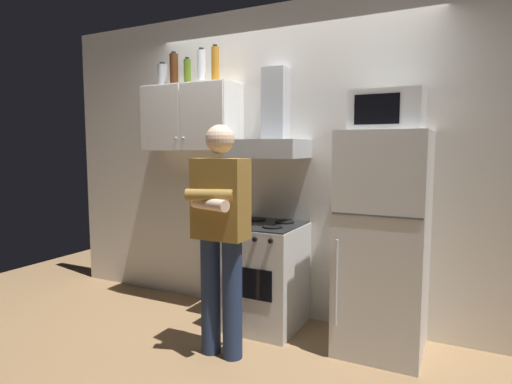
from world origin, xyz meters
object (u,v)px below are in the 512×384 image
at_px(upper_cabinet, 191,118).
at_px(stove_oven, 264,275).
at_px(range_hood, 271,134).
at_px(bottle_canister_steel, 163,76).
at_px(refrigerator, 383,243).
at_px(bottle_rum_dark, 174,70).
at_px(person_standing, 220,232).
at_px(bottle_olive_oil, 187,72).
at_px(bottle_liquor_amber, 215,65).
at_px(microwave, 387,111).
at_px(bottle_vodka_clear, 202,67).

height_order(upper_cabinet, stove_oven, upper_cabinet).
distance_m(range_hood, bottle_canister_steel, 1.26).
relative_size(refrigerator, bottle_rum_dark, 5.18).
xyz_separation_m(upper_cabinet, person_standing, (0.75, -0.73, -0.85)).
distance_m(refrigerator, bottle_rum_dark, 2.39).
bearing_deg(bottle_olive_oil, bottle_liquor_amber, -4.69).
relative_size(stove_oven, range_hood, 1.17).
xyz_separation_m(microwave, person_standing, (-1.00, -0.62, -0.84)).
xyz_separation_m(upper_cabinet, refrigerator, (1.75, -0.12, -0.95)).
height_order(stove_oven, range_hood, range_hood).
height_order(stove_oven, refrigerator, refrigerator).
xyz_separation_m(bottle_vodka_clear, bottle_rum_dark, (-0.31, 0.01, -0.00)).
relative_size(refrigerator, bottle_olive_oil, 6.29).
relative_size(microwave, bottle_rum_dark, 1.55).
height_order(refrigerator, person_standing, person_standing).
bearing_deg(refrigerator, range_hood, 172.45).
bearing_deg(upper_cabinet, refrigerator, -4.07).
xyz_separation_m(refrigerator, bottle_olive_oil, (-1.81, 0.16, 1.37)).
bearing_deg(bottle_rum_dark, bottle_canister_steel, 173.71).
bearing_deg(refrigerator, bottle_canister_steel, 176.02).
relative_size(range_hood, bottle_canister_steel, 3.25).
height_order(bottle_olive_oil, bottle_canister_steel, bottle_olive_oil).
bearing_deg(bottle_vodka_clear, microwave, -3.58).
bearing_deg(bottle_olive_oil, refrigerator, -5.12).
distance_m(bottle_canister_steel, bottle_liquor_amber, 0.59).
bearing_deg(bottle_canister_steel, upper_cabinet, -3.51).
distance_m(bottle_olive_oil, bottle_canister_steel, 0.27).
bearing_deg(person_standing, stove_oven, 85.28).
xyz_separation_m(bottle_olive_oil, bottle_vodka_clear, (0.18, -0.04, 0.03)).
bearing_deg(bottle_canister_steel, refrigerator, -3.98).
bearing_deg(range_hood, bottle_olive_oil, 177.59).
distance_m(bottle_vodka_clear, bottle_liquor_amber, 0.13).
xyz_separation_m(range_hood, microwave, (0.95, -0.11, 0.14)).
bearing_deg(microwave, stove_oven, -178.85).
bearing_deg(bottle_canister_steel, bottle_olive_oil, 3.59).
distance_m(upper_cabinet, bottle_vodka_clear, 0.47).
distance_m(bottle_canister_steel, bottle_rum_dark, 0.15).
bearing_deg(bottle_liquor_amber, stove_oven, -14.16).
distance_m(bottle_vodka_clear, bottle_rum_dark, 0.31).
height_order(bottle_canister_steel, bottle_liquor_amber, bottle_liquor_amber).
bearing_deg(range_hood, bottle_rum_dark, 179.83).
relative_size(microwave, bottle_canister_steel, 2.08).
xyz_separation_m(upper_cabinet, bottle_liquor_amber, (0.26, 0.01, 0.46)).
bearing_deg(bottle_canister_steel, microwave, -3.48).
bearing_deg(refrigerator, upper_cabinet, 175.93).
xyz_separation_m(microwave, bottle_olive_oil, (-1.81, 0.14, 0.43)).
xyz_separation_m(range_hood, person_standing, (-0.05, -0.73, -0.70)).
distance_m(refrigerator, microwave, 0.94).
distance_m(upper_cabinet, bottle_canister_steel, 0.53).
height_order(refrigerator, microwave, microwave).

